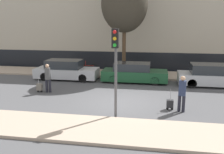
{
  "coord_description": "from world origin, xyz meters",
  "views": [
    {
      "loc": [
        1.68,
        -12.7,
        4.22
      ],
      "look_at": [
        -0.78,
        1.8,
        0.95
      ],
      "focal_mm": 40.0,
      "sensor_mm": 36.0,
      "label": 1
    }
  ],
  "objects_px": {
    "parked_car_0": "(66,70)",
    "pedestrian_left": "(48,76)",
    "parked_car_2": "(211,76)",
    "trolley_right": "(170,104)",
    "bare_tree_near_crossing": "(124,4)",
    "parked_car_1": "(134,73)",
    "trolley_left": "(40,87)",
    "traffic_light": "(115,56)",
    "pedestrian_right": "(182,92)",
    "parked_bicycle": "(88,68)"
  },
  "relations": [
    {
      "from": "traffic_light",
      "to": "trolley_left",
      "type": "bearing_deg",
      "value": 146.62
    },
    {
      "from": "parked_car_1",
      "to": "traffic_light",
      "type": "height_order",
      "value": "traffic_light"
    },
    {
      "from": "parked_car_2",
      "to": "traffic_light",
      "type": "bearing_deg",
      "value": -128.38
    },
    {
      "from": "pedestrian_left",
      "to": "parked_bicycle",
      "type": "distance_m",
      "value": 5.95
    },
    {
      "from": "parked_car_1",
      "to": "trolley_right",
      "type": "xyz_separation_m",
      "value": [
        2.22,
        -5.52,
        -0.34
      ]
    },
    {
      "from": "parked_car_1",
      "to": "parked_car_2",
      "type": "relative_size",
      "value": 1.06
    },
    {
      "from": "pedestrian_left",
      "to": "pedestrian_right",
      "type": "distance_m",
      "value": 7.95
    },
    {
      "from": "parked_car_0",
      "to": "pedestrian_left",
      "type": "relative_size",
      "value": 2.67
    },
    {
      "from": "parked_car_0",
      "to": "pedestrian_right",
      "type": "relative_size",
      "value": 2.65
    },
    {
      "from": "parked_car_2",
      "to": "parked_car_0",
      "type": "bearing_deg",
      "value": 178.5
    },
    {
      "from": "parked_car_0",
      "to": "pedestrian_right",
      "type": "xyz_separation_m",
      "value": [
        7.8,
        -5.72,
        0.33
      ]
    },
    {
      "from": "pedestrian_right",
      "to": "trolley_right",
      "type": "bearing_deg",
      "value": -179.93
    },
    {
      "from": "parked_car_1",
      "to": "pedestrian_left",
      "type": "xyz_separation_m",
      "value": [
        -4.93,
        -3.56,
        0.35
      ]
    },
    {
      "from": "parked_car_0",
      "to": "pedestrian_left",
      "type": "height_order",
      "value": "pedestrian_left"
    },
    {
      "from": "trolley_right",
      "to": "bare_tree_near_crossing",
      "type": "bearing_deg",
      "value": 114.16
    },
    {
      "from": "parked_car_0",
      "to": "trolley_right",
      "type": "height_order",
      "value": "parked_car_0"
    },
    {
      "from": "parked_bicycle",
      "to": "bare_tree_near_crossing",
      "type": "height_order",
      "value": "bare_tree_near_crossing"
    },
    {
      "from": "parked_car_1",
      "to": "pedestrian_right",
      "type": "relative_size",
      "value": 2.61
    },
    {
      "from": "parked_car_1",
      "to": "bare_tree_near_crossing",
      "type": "bearing_deg",
      "value": 121.96
    },
    {
      "from": "trolley_left",
      "to": "traffic_light",
      "type": "height_order",
      "value": "traffic_light"
    },
    {
      "from": "pedestrian_left",
      "to": "trolley_left",
      "type": "distance_m",
      "value": 0.87
    },
    {
      "from": "parked_car_0",
      "to": "parked_car_1",
      "type": "height_order",
      "value": "parked_car_0"
    },
    {
      "from": "pedestrian_left",
      "to": "trolley_right",
      "type": "height_order",
      "value": "pedestrian_left"
    },
    {
      "from": "parked_car_0",
      "to": "traffic_light",
      "type": "bearing_deg",
      "value": -55.75
    },
    {
      "from": "parked_car_0",
      "to": "parked_car_2",
      "type": "xyz_separation_m",
      "value": [
        10.22,
        -0.27,
        0.01
      ]
    },
    {
      "from": "parked_car_2",
      "to": "pedestrian_left",
      "type": "bearing_deg",
      "value": -161.8
    },
    {
      "from": "parked_car_1",
      "to": "parked_car_2",
      "type": "bearing_deg",
      "value": -2.77
    },
    {
      "from": "pedestrian_left",
      "to": "bare_tree_near_crossing",
      "type": "bearing_deg",
      "value": 45.96
    },
    {
      "from": "parked_car_1",
      "to": "pedestrian_right",
      "type": "height_order",
      "value": "pedestrian_right"
    },
    {
      "from": "parked_car_2",
      "to": "trolley_left",
      "type": "height_order",
      "value": "parked_car_2"
    },
    {
      "from": "parked_car_2",
      "to": "pedestrian_left",
      "type": "height_order",
      "value": "pedestrian_left"
    },
    {
      "from": "parked_car_1",
      "to": "pedestrian_left",
      "type": "bearing_deg",
      "value": -144.11
    },
    {
      "from": "parked_car_2",
      "to": "trolley_right",
      "type": "relative_size",
      "value": 4.15
    },
    {
      "from": "trolley_left",
      "to": "pedestrian_right",
      "type": "bearing_deg",
      "value": -14.25
    },
    {
      "from": "pedestrian_right",
      "to": "trolley_right",
      "type": "distance_m",
      "value": 0.88
    },
    {
      "from": "trolley_left",
      "to": "parked_bicycle",
      "type": "relative_size",
      "value": 0.6
    },
    {
      "from": "trolley_left",
      "to": "parked_bicycle",
      "type": "xyz_separation_m",
      "value": [
        1.46,
        5.91,
        0.17
      ]
    },
    {
      "from": "parked_car_2",
      "to": "bare_tree_near_crossing",
      "type": "bearing_deg",
      "value": 164.27
    },
    {
      "from": "trolley_left",
      "to": "bare_tree_near_crossing",
      "type": "bearing_deg",
      "value": 48.05
    },
    {
      "from": "parked_car_1",
      "to": "parked_bicycle",
      "type": "xyz_separation_m",
      "value": [
        -4.01,
        2.29,
        -0.16
      ]
    },
    {
      "from": "pedestrian_left",
      "to": "parked_car_0",
      "type": "bearing_deg",
      "value": 86.78
    },
    {
      "from": "pedestrian_right",
      "to": "trolley_right",
      "type": "xyz_separation_m",
      "value": [
        -0.52,
        0.19,
        -0.69
      ]
    },
    {
      "from": "parked_car_0",
      "to": "pedestrian_right",
      "type": "height_order",
      "value": "pedestrian_right"
    },
    {
      "from": "trolley_left",
      "to": "traffic_light",
      "type": "xyz_separation_m",
      "value": [
        5.23,
        -3.45,
        2.49
      ]
    },
    {
      "from": "parked_car_2",
      "to": "trolley_left",
      "type": "xyz_separation_m",
      "value": [
        -10.63,
        -3.37,
        -0.36
      ]
    },
    {
      "from": "parked_car_1",
      "to": "trolley_left",
      "type": "relative_size",
      "value": 4.32
    },
    {
      "from": "parked_car_0",
      "to": "pedestrian_right",
      "type": "distance_m",
      "value": 9.68
    },
    {
      "from": "pedestrian_right",
      "to": "pedestrian_left",
      "type": "bearing_deg",
      "value": -175.81
    },
    {
      "from": "parked_car_0",
      "to": "trolley_left",
      "type": "bearing_deg",
      "value": -96.44
    },
    {
      "from": "bare_tree_near_crossing",
      "to": "pedestrian_left",
      "type": "bearing_deg",
      "value": -128.63
    }
  ]
}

